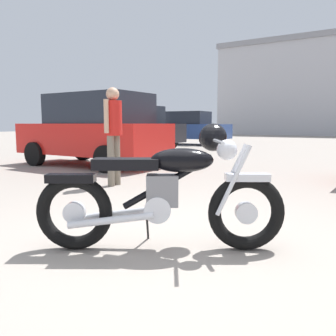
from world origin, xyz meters
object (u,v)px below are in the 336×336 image
(dark_sedan_left, at_px, (95,129))
(white_estate_far, at_px, (135,127))
(bystander, at_px, (113,126))
(red_hatchback_near, at_px, (188,128))
(vintage_motorcycle, at_px, (167,192))

(dark_sedan_left, xyz_separation_m, white_estate_far, (-2.45, 5.55, 0.00))
(dark_sedan_left, bearing_deg, bystander, 140.13)
(bystander, relative_size, red_hatchback_near, 0.39)
(vintage_motorcycle, distance_m, red_hatchback_near, 15.15)
(vintage_motorcycle, height_order, dark_sedan_left, dark_sedan_left)
(dark_sedan_left, bearing_deg, red_hatchback_near, -74.95)
(white_estate_far, relative_size, red_hatchback_near, 0.95)
(bystander, distance_m, white_estate_far, 8.91)
(bystander, height_order, dark_sedan_left, dark_sedan_left)
(vintage_motorcycle, distance_m, bystander, 3.23)
(red_hatchback_near, bearing_deg, bystander, -70.72)
(bystander, relative_size, dark_sedan_left, 0.41)
(dark_sedan_left, bearing_deg, white_estate_far, -61.99)
(vintage_motorcycle, bearing_deg, bystander, 107.09)
(bystander, bearing_deg, dark_sedan_left, 134.11)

